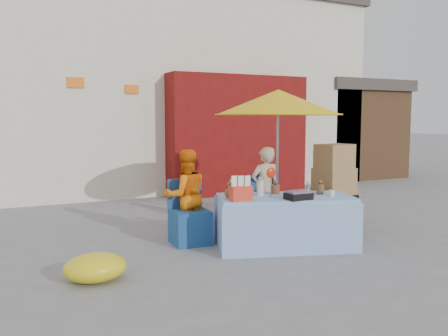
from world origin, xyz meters
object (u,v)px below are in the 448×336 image
vendor_beige (265,189)px  umbrella (278,103)px  vendor_orange (186,196)px  market_table (285,221)px  box_stack (334,190)px  chair_right (270,216)px  chair_left (190,225)px

vendor_beige → umbrella: (0.30, 0.15, 1.27)m
vendor_orange → vendor_beige: 1.25m
market_table → box_stack: size_ratio=1.49×
market_table → chair_right: (0.23, 0.72, -0.09)m
vendor_beige → market_table: bearing=77.8°
vendor_orange → umbrella: size_ratio=0.60×
chair_left → vendor_beige: vendor_beige is taller
market_table → vendor_orange: 1.36m
chair_left → chair_right: bearing=2.7°
vendor_beige → box_stack: 1.04m
market_table → box_stack: box_stack is taller
chair_right → vendor_orange: (-1.25, 0.13, 0.37)m
market_table → vendor_beige: 0.93m
chair_left → umbrella: umbrella is taller
chair_right → box_stack: 1.06m
chair_left → vendor_beige: 1.31m
chair_right → vendor_beige: (-0.00, 0.13, 0.37)m
box_stack → market_table: bearing=-156.9°
vendor_orange → umbrella: (1.55, 0.15, 1.27)m
chair_left → market_table: bearing=-32.6°
market_table → chair_left: (-1.02, 0.72, -0.09)m
chair_right → chair_left: bearing=-177.3°
chair_right → market_table: bearing=-104.9°
market_table → chair_left: 1.25m
chair_left → box_stack: 2.27m
vendor_orange → box_stack: size_ratio=0.97×
vendor_orange → vendor_beige: size_ratio=1.00×
vendor_orange → box_stack: 2.26m
chair_left → umbrella: 2.27m
market_table → umbrella: (0.53, 1.01, 1.55)m
box_stack → chair_left: bearing=174.8°
chair_left → chair_right: same height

